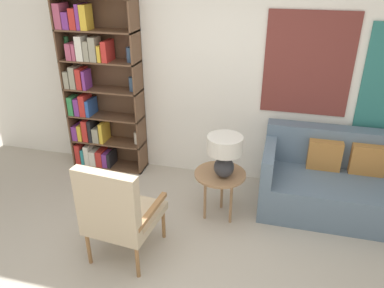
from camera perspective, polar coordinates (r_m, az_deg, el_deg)
The scene contains 7 objects.
ground_plane at distance 3.48m, azimuth -4.80°, elevation -20.68°, with size 14.00×14.00×0.00m, color #B2A899.
wall_back at distance 4.48m, azimuth 3.67°, elevation 10.95°, with size 6.40×0.08×2.70m.
bookshelf at distance 4.90m, azimuth -14.62°, elevation 7.82°, with size 0.97×0.30×2.17m.
armchair at distance 3.41m, azimuth -11.36°, elevation -9.95°, with size 0.64×0.69×1.01m.
couch at distance 4.46m, azimuth 22.00°, elevation -5.60°, with size 1.76×0.88×0.86m.
side_table at distance 3.94m, azimuth 4.29°, elevation -5.15°, with size 0.54×0.54×0.55m.
table_lamp at distance 3.71m, azimuth 4.99°, elevation -1.15°, with size 0.36×0.36×0.45m.
Camera 1 is at (0.85, -2.22, 2.54)m, focal length 35.00 mm.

